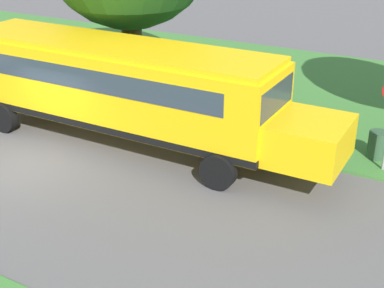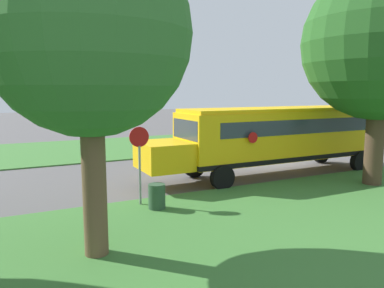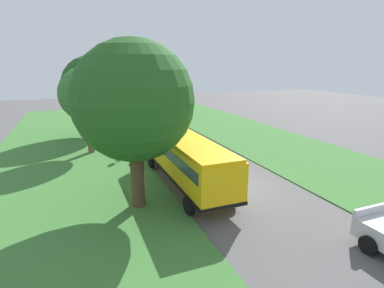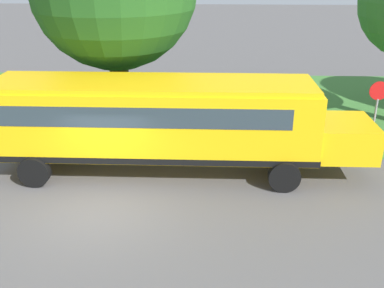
# 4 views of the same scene
# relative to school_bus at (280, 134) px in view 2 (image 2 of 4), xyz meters

# --- Properties ---
(ground_plane) EXTENTS (120.00, 120.00, 0.00)m
(ground_plane) POSITION_rel_school_bus_xyz_m (2.73, -1.59, -1.92)
(ground_plane) COLOR #565454
(grass_far_side) EXTENTS (10.00, 80.00, 0.07)m
(grass_far_side) POSITION_rel_school_bus_xyz_m (11.73, -1.59, -1.89)
(grass_far_side) COLOR #3D7533
(grass_far_side) RESTS_ON ground
(school_bus) EXTENTS (2.84, 12.42, 3.16)m
(school_bus) POSITION_rel_school_bus_xyz_m (0.00, 0.00, 0.00)
(school_bus) COLOR yellow
(school_bus) RESTS_ON ground
(pickup_truck) EXTENTS (2.28, 5.40, 2.10)m
(pickup_truck) POSITION_rel_school_bus_xyz_m (5.43, -11.89, -0.85)
(pickup_truck) COLOR #B7B7BC
(pickup_truck) RESTS_ON ground
(oak_tree_beside_bus) EXTENTS (6.20, 6.20, 8.93)m
(oak_tree_beside_bus) POSITION_rel_school_bus_xyz_m (-3.45, -1.92, 3.84)
(oak_tree_beside_bus) COLOR #4C3826
(oak_tree_beside_bus) RESTS_ON ground
(oak_tree_roadside_mid) EXTENTS (4.59, 4.59, 7.46)m
(oak_tree_roadside_mid) POSITION_rel_school_bus_xyz_m (-5.16, 9.75, 3.23)
(oak_tree_roadside_mid) COLOR brown
(oak_tree_roadside_mid) RESTS_ON ground
(stop_sign) EXTENTS (0.08, 0.68, 2.74)m
(stop_sign) POSITION_rel_school_bus_xyz_m (-1.87, 7.56, -0.19)
(stop_sign) COLOR gray
(stop_sign) RESTS_ON ground
(trash_bin) EXTENTS (0.56, 0.56, 0.90)m
(trash_bin) POSITION_rel_school_bus_xyz_m (-2.57, 7.22, -1.47)
(trash_bin) COLOR #2D4C33
(trash_bin) RESTS_ON ground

